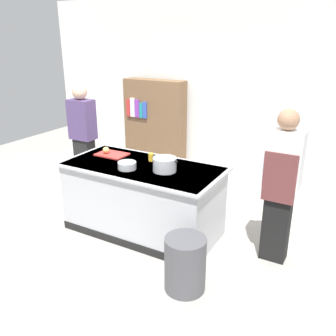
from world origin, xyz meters
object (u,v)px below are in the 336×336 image
object	(u,v)px
stock_pot	(165,164)
mixing_bowl	(127,165)
juice_cup	(151,157)
bookshelf	(155,129)
person_chef	(281,184)
trash_bin	(185,264)
person_guest	(83,138)
onion	(106,150)

from	to	relation	value
stock_pot	mixing_bowl	size ratio (longest dim) A/B	1.55
stock_pot	juice_cup	world-z (taller)	stock_pot
mixing_bowl	bookshelf	xyz separation A→B (m)	(-0.82, 1.98, -0.09)
mixing_bowl	person_chef	bearing A→B (deg)	12.95
juice_cup	person_chef	world-z (taller)	person_chef
juice_cup	bookshelf	world-z (taller)	bookshelf
mixing_bowl	trash_bin	world-z (taller)	mixing_bowl
bookshelf	person_guest	bearing A→B (deg)	-113.88
trash_bin	onion	bearing A→B (deg)	151.67
trash_bin	person_guest	size ratio (longest dim) A/B	0.33
mixing_bowl	trash_bin	distance (m)	1.39
onion	bookshelf	distance (m)	1.70
person_chef	trash_bin	bearing A→B (deg)	148.96
juice_cup	person_chef	bearing A→B (deg)	0.30
onion	stock_pot	world-z (taller)	stock_pot
person_chef	stock_pot	bearing A→B (deg)	102.64
stock_pot	person_guest	xyz separation A→B (m)	(-1.79, 0.60, -0.07)
mixing_bowl	onion	bearing A→B (deg)	151.38
trash_bin	person_guest	bearing A→B (deg)	151.32
stock_pot	person_guest	bearing A→B (deg)	161.41
trash_bin	person_chef	distance (m)	1.32
onion	person_guest	bearing A→B (deg)	150.61
mixing_bowl	juice_cup	size ratio (longest dim) A/B	2.22
stock_pot	bookshelf	xyz separation A→B (m)	(-1.25, 1.83, -0.13)
onion	mixing_bowl	world-z (taller)	onion
juice_cup	person_guest	world-z (taller)	person_guest
mixing_bowl	trash_bin	bearing A→B (deg)	-28.19
person_chef	mixing_bowl	bearing A→B (deg)	105.09
person_guest	juice_cup	bearing A→B (deg)	77.68
onion	mixing_bowl	size ratio (longest dim) A/B	0.40
trash_bin	person_chef	bearing A→B (deg)	56.81
stock_pot	bookshelf	size ratio (longest dim) A/B	0.20
stock_pot	trash_bin	world-z (taller)	stock_pot
juice_cup	trash_bin	world-z (taller)	juice_cup
person_guest	bookshelf	distance (m)	1.34
stock_pot	person_chef	bearing A→B (deg)	10.49
juice_cup	person_guest	bearing A→B (deg)	165.68
mixing_bowl	juice_cup	bearing A→B (deg)	76.63
stock_pot	mixing_bowl	bearing A→B (deg)	-159.96
mixing_bowl	stock_pot	bearing A→B (deg)	20.04
person_chef	bookshelf	size ratio (longest dim) A/B	1.01
juice_cup	person_chef	size ratio (longest dim) A/B	0.06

